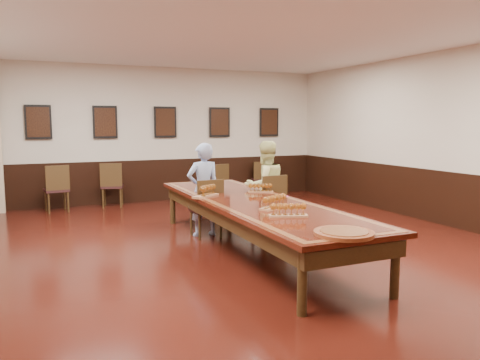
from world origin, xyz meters
name	(u,v)px	position (x,y,z in m)	size (l,w,h in m)	color
floor	(254,251)	(0.00, 0.00, -0.01)	(8.00, 10.00, 0.02)	black
ceiling	(254,28)	(0.00, 0.00, 3.21)	(8.00, 10.00, 0.02)	white
wall_back	(165,135)	(0.00, 5.01, 1.60)	(8.00, 0.02, 3.20)	beige
wall_right	(456,139)	(4.01, 0.00, 1.60)	(0.02, 10.00, 3.20)	beige
chair_man	(206,208)	(-0.36, 1.09, 0.49)	(0.46, 0.50, 0.98)	black
chair_woman	(268,203)	(0.74, 0.97, 0.50)	(0.47, 0.52, 1.01)	black
spare_chair_a	(56,188)	(-2.52, 4.46, 0.50)	(0.47, 0.51, 1.00)	black
spare_chair_b	(112,185)	(-1.34, 4.60, 0.50)	(0.47, 0.51, 1.00)	black
spare_chair_c	(217,182)	(1.13, 4.45, 0.45)	(0.42, 0.46, 0.90)	black
spare_chair_d	(259,178)	(2.47, 4.84, 0.44)	(0.41, 0.45, 0.89)	black
person_man	(203,190)	(-0.36, 1.20, 0.78)	(0.57, 0.37, 1.56)	#4363A9
person_woman	(265,186)	(0.74, 1.08, 0.79)	(0.78, 0.61, 1.58)	#E0DF8C
pink_phone	(284,196)	(0.60, 0.18, 0.76)	(0.07, 0.14, 0.01)	#F752B2
wainscoting	(254,217)	(0.00, 0.00, 0.50)	(8.00, 10.00, 1.00)	black
conference_table	(254,210)	(0.00, 0.00, 0.61)	(1.40, 5.00, 0.76)	black
posters	(165,122)	(0.00, 4.94, 1.90)	(6.14, 0.04, 0.74)	black
flight_a	(206,191)	(-0.51, 0.61, 0.84)	(0.50, 0.39, 0.18)	#93613D
flight_b	(261,188)	(0.44, 0.67, 0.82)	(0.42, 0.27, 0.15)	#93613D
flight_c	(275,202)	(-0.03, -0.70, 0.84)	(0.52, 0.36, 0.19)	#93613D
flight_d	(288,211)	(-0.14, -1.26, 0.83)	(0.48, 0.29, 0.17)	#93613D
red_plate_grp	(270,199)	(0.25, -0.02, 0.76)	(0.21, 0.21, 0.03)	#B00B17
carved_platter	(344,233)	(-0.07, -2.28, 0.77)	(0.72, 0.72, 0.05)	#5C2612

